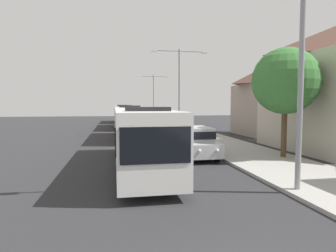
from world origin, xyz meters
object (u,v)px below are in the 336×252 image
Objects in this scene: bus_fourth_in_line at (122,113)px; white_suv at (196,141)px; roadside_tree at (285,81)px; bus_second_in_line at (128,121)px; bus_middle at (124,116)px; streetlamp_far at (154,94)px; bus_lead at (140,136)px; streetlamp_mid at (179,83)px; streetlamp_near at (302,43)px.

bus_fourth_in_line is 2.22× the size of white_suv.
bus_second_in_line is at bearing 125.02° from roadside_tree.
white_suv is (3.70, -24.02, -0.66)m from bus_middle.
roadside_tree is at bearing -71.17° from bus_middle.
bus_fourth_in_line is 7.56m from streetlamp_far.
streetlamp_far is at bearing -36.84° from bus_fourth_in_line.
streetlamp_mid reaches higher than bus_lead.
roadside_tree is at bearing 62.11° from streetlamp_near.
streetlamp_far is 1.25× the size of roadside_tree.
streetlamp_near is (5.40, -31.80, 3.84)m from bus_middle.
bus_lead is 8.56m from streetlamp_near.
bus_fourth_in_line is 45.16m from streetlamp_near.
bus_fourth_in_line is at bearing 143.16° from streetlamp_far.
bus_second_in_line is 22.85m from streetlamp_far.
bus_second_in_line is 2.22× the size of white_suv.
bus_middle is (0.00, 13.11, 0.00)m from bus_second_in_line.
roadside_tree is at bearing 5.49° from bus_lead.
bus_fourth_in_line is at bearing 90.00° from bus_second_in_line.
streetlamp_near reaches higher than roadside_tree.
bus_lead is at bearing 134.87° from streetlamp_near.
streetlamp_far is (5.40, 21.94, 3.41)m from bus_second_in_line.
streetlamp_near is at bearing -117.89° from roadside_tree.
roadside_tree reaches higher than bus_lead.
bus_fourth_in_line is at bearing 102.50° from streetlamp_mid.
bus_lead is 26.38m from bus_middle.
streetlamp_mid is at bearing 70.07° from bus_lead.
bus_middle is 1.46× the size of streetlamp_far.
bus_second_in_line is at bearing -163.27° from streetlamp_mid.
roadside_tree reaches higher than white_suv.
bus_middle is 10.89m from streetlamp_far.
streetlamp_near reaches higher than streetlamp_far.
streetlamp_near is at bearing -90.00° from streetlamp_far.
streetlamp_far is at bearing 81.28° from bus_lead.
streetlamp_mid is at bearing -64.83° from bus_middle.
streetlamp_near is at bearing -83.11° from bus_fourth_in_line.
bus_second_in_line is 11.53m from white_suv.
bus_middle is 24.31m from white_suv.
bus_lead is at bearing -174.51° from roadside_tree.
streetlamp_mid reaches higher than bus_second_in_line.
bus_second_in_line is 1.20× the size of streetlamp_mid.
bus_second_in_line reaches higher than white_suv.
streetlamp_mid is at bearing -77.50° from bus_fourth_in_line.
streetlamp_mid reaches higher than streetlamp_near.
streetlamp_far is at bearing 58.55° from bus_middle.
streetlamp_far is (5.40, -4.04, 3.41)m from bus_fourth_in_line.
streetlamp_far is (1.70, 32.84, 4.07)m from white_suv.
roadside_tree is (8.71, -38.41, 2.99)m from bus_fourth_in_line.
white_suv is 0.54× the size of streetlamp_near.
streetlamp_near is at bearing -90.00° from streetlamp_mid.
white_suv is at bearing -81.25° from bus_middle.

